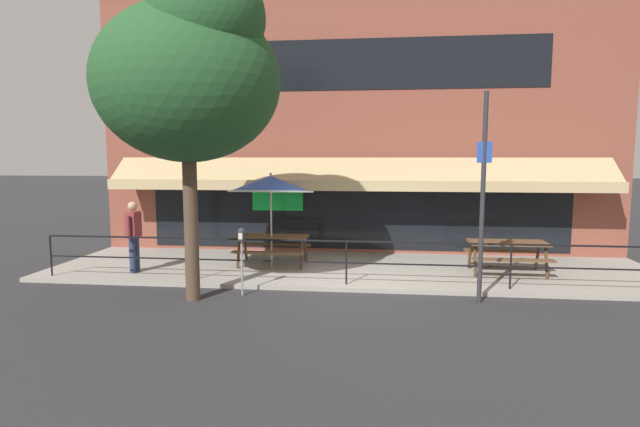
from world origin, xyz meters
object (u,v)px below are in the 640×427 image
at_px(street_sign_pole, 483,196).
at_px(patio_umbrella_left, 271,185).
at_px(picnic_table_centre, 507,248).
at_px(pedestrian_walking, 134,233).
at_px(street_tree_curbside, 190,71).
at_px(picnic_table_left, 272,242).
at_px(parking_meter_near, 242,241).

bearing_deg(street_sign_pole, patio_umbrella_left, 153.57).
xyz_separation_m(picnic_table_centre, pedestrian_walking, (-8.89, -0.90, 0.35)).
relative_size(picnic_table_centre, street_tree_curbside, 0.28).
bearing_deg(street_sign_pole, pedestrian_walking, 170.34).
bearing_deg(picnic_table_centre, patio_umbrella_left, 179.12).
xyz_separation_m(picnic_table_left, patio_umbrella_left, (0.00, -0.11, 1.47)).
xyz_separation_m(parking_meter_near, street_tree_curbside, (-0.80, -0.49, 3.34)).
relative_size(picnic_table_centre, parking_meter_near, 1.27).
xyz_separation_m(picnic_table_centre, parking_meter_near, (-5.86, -2.26, 0.44)).
height_order(patio_umbrella_left, parking_meter_near, patio_umbrella_left).
height_order(patio_umbrella_left, pedestrian_walking, patio_umbrella_left).
relative_size(patio_umbrella_left, parking_meter_near, 1.67).
relative_size(patio_umbrella_left, street_tree_curbside, 0.37).
relative_size(picnic_table_left, street_tree_curbside, 0.28).
bearing_deg(pedestrian_walking, street_sign_pole, -9.66).
bearing_deg(patio_umbrella_left, picnic_table_left, 90.00).
xyz_separation_m(picnic_table_left, pedestrian_walking, (-3.15, -1.10, 0.35)).
bearing_deg(picnic_table_left, parking_meter_near, -92.80).
bearing_deg(pedestrian_walking, picnic_table_left, 19.30).
bearing_deg(street_tree_curbside, patio_umbrella_left, 72.04).
relative_size(picnic_table_centre, street_sign_pole, 0.44).
height_order(picnic_table_left, street_tree_curbside, street_tree_curbside).
bearing_deg(picnic_table_left, pedestrian_walking, -160.70).
relative_size(picnic_table_centre, pedestrian_walking, 1.05).
height_order(pedestrian_walking, street_sign_pole, street_sign_pole).
bearing_deg(picnic_table_left, patio_umbrella_left, -90.00).
height_order(picnic_table_centre, street_tree_curbside, street_tree_curbside).
relative_size(picnic_table_left, picnic_table_centre, 1.00).
bearing_deg(picnic_table_centre, picnic_table_left, 177.98).
bearing_deg(street_tree_curbside, pedestrian_walking, 140.37).
height_order(parking_meter_near, street_sign_pole, street_sign_pole).
distance_m(picnic_table_centre, street_tree_curbside, 8.13).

